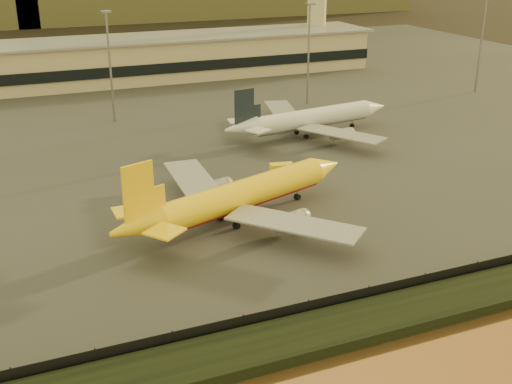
% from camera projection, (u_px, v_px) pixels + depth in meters
% --- Properties ---
extents(ground, '(900.00, 900.00, 0.00)m').
position_uv_depth(ground, '(304.00, 261.00, 86.97)').
color(ground, black).
rests_on(ground, ground).
extents(embankment, '(320.00, 7.00, 1.40)m').
position_uv_depth(embankment, '(372.00, 320.00, 72.13)').
color(embankment, black).
rests_on(embankment, ground).
extents(tarmac, '(320.00, 220.00, 0.20)m').
position_uv_depth(tarmac, '(142.00, 104.00, 168.37)').
color(tarmac, '#2D2D2D').
rests_on(tarmac, ground).
extents(perimeter_fence, '(300.00, 0.05, 2.20)m').
position_uv_depth(perimeter_fence, '(354.00, 299.00, 75.34)').
color(perimeter_fence, black).
rests_on(perimeter_fence, tarmac).
extents(terminal_building, '(202.00, 25.00, 12.60)m').
position_uv_depth(terminal_building, '(67.00, 64.00, 187.10)').
color(terminal_building, tan).
rests_on(terminal_building, tarmac).
extents(apron_light_masts, '(152.20, 12.20, 25.40)m').
position_uv_depth(apron_light_masts, '(220.00, 52.00, 150.82)').
color(apron_light_masts, slate).
rests_on(apron_light_masts, tarmac).
extents(dhl_cargo_jet, '(43.30, 41.20, 13.28)m').
position_uv_depth(dhl_cargo_jet, '(240.00, 196.00, 97.43)').
color(dhl_cargo_jet, yellow).
rests_on(dhl_cargo_jet, tarmac).
extents(white_narrowbody_jet, '(42.18, 40.79, 12.12)m').
position_uv_depth(white_narrowbody_jet, '(310.00, 119.00, 140.15)').
color(white_narrowbody_jet, silver).
rests_on(white_narrowbody_jet, tarmac).
extents(gse_vehicle_yellow, '(4.53, 2.66, 1.91)m').
position_uv_depth(gse_vehicle_yellow, '(281.00, 169.00, 118.04)').
color(gse_vehicle_yellow, yellow).
rests_on(gse_vehicle_yellow, tarmac).
extents(gse_vehicle_white, '(4.50, 2.58, 1.91)m').
position_uv_depth(gse_vehicle_white, '(141.00, 193.00, 106.68)').
color(gse_vehicle_white, silver).
rests_on(gse_vehicle_white, tarmac).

